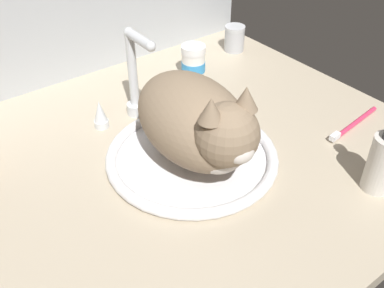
% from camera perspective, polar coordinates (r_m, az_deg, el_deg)
% --- Properties ---
extents(countertop, '(1.03, 0.84, 0.03)m').
position_cam_1_polar(countertop, '(0.90, -2.29, -2.35)').
color(countertop, '#B7A88E').
rests_on(countertop, ground).
extents(backsplash_wall, '(1.03, 0.02, 0.37)m').
position_cam_1_polar(backsplash_wall, '(1.15, -15.49, 15.52)').
color(backsplash_wall, '#B2B7BC').
rests_on(backsplash_wall, ground).
extents(sink_basin, '(0.34, 0.34, 0.02)m').
position_cam_1_polar(sink_basin, '(0.88, 0.00, -1.58)').
color(sink_basin, white).
rests_on(sink_basin, countertop).
extents(faucet, '(0.21, 0.11, 0.21)m').
position_cam_1_polar(faucet, '(0.98, -7.28, 7.61)').
color(faucet, silver).
rests_on(faucet, countertop).
extents(cat, '(0.21, 0.37, 0.19)m').
position_cam_1_polar(cat, '(0.81, 0.82, 2.75)').
color(cat, '#8C755B').
rests_on(cat, sink_basin).
extents(soap_pump_bottle, '(0.05, 0.05, 0.17)m').
position_cam_1_polar(soap_pump_bottle, '(0.85, 23.31, -2.10)').
color(soap_pump_bottle, silver).
rests_on(soap_pump_bottle, countertop).
extents(pill_bottle, '(0.06, 0.06, 0.08)m').
position_cam_1_polar(pill_bottle, '(1.15, 0.17, 10.48)').
color(pill_bottle, white).
rests_on(pill_bottle, countertop).
extents(metal_jar, '(0.06, 0.06, 0.07)m').
position_cam_1_polar(metal_jar, '(1.30, 5.46, 13.35)').
color(metal_jar, '#B2B5BA').
rests_on(metal_jar, countertop).
extents(toothbrush, '(0.18, 0.03, 0.02)m').
position_cam_1_polar(toothbrush, '(1.03, 19.93, 2.38)').
color(toothbrush, '#D83359').
rests_on(toothbrush, countertop).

